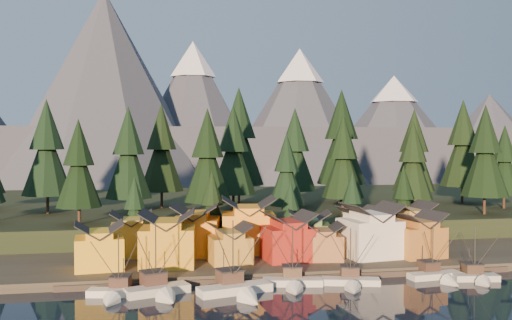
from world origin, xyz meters
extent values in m
plane|color=black|center=(0.00, 0.00, 0.00)|extent=(500.00, 500.00, 0.00)
cube|color=#332E25|center=(0.00, 40.00, 0.75)|extent=(400.00, 50.00, 1.50)
cube|color=black|center=(0.00, 90.00, 3.00)|extent=(420.00, 100.00, 6.00)
cube|color=#3E342C|center=(0.00, 16.50, 0.50)|extent=(80.00, 4.00, 1.00)
cube|color=#484C5C|center=(0.00, 240.00, 15.00)|extent=(560.00, 160.00, 30.00)
cone|color=#484C5C|center=(-45.00, 180.00, 45.00)|extent=(100.00, 100.00, 90.00)
cone|color=#484C5C|center=(-5.00, 198.00, 36.00)|extent=(80.00, 80.00, 72.00)
cone|color=white|center=(-5.00, 198.00, 63.36)|extent=(22.40, 22.40, 17.28)
cone|color=#484C5C|center=(45.00, 186.00, 34.00)|extent=(84.00, 84.00, 68.00)
cone|color=white|center=(45.00, 186.00, 59.84)|extent=(23.52, 23.52, 16.32)
cone|color=#484C5C|center=(100.00, 202.00, 29.00)|extent=(92.00, 92.00, 58.00)
cone|color=white|center=(100.00, 202.00, 51.04)|extent=(25.76, 25.76, 13.92)
cone|color=#484C5C|center=(160.00, 210.00, 25.00)|extent=(88.00, 88.00, 50.00)
cube|color=white|center=(-29.71, 10.85, 0.33)|extent=(9.66, 4.51, 1.50)
cone|color=white|center=(-30.66, 5.85, 0.33)|extent=(3.36, 3.64, 2.82)
cube|color=black|center=(-29.71, 10.85, -0.24)|extent=(9.89, 4.60, 0.33)
cube|color=#462E25|center=(-29.39, 12.52, 1.79)|extent=(3.48, 3.33, 1.69)
cube|color=#2A2727|center=(-29.39, 12.52, 2.73)|extent=(3.70, 3.55, 0.19)
cylinder|color=black|center=(-29.60, 11.41, 5.26)|extent=(0.17, 0.17, 8.46)
cylinder|color=black|center=(-29.03, 14.42, 3.10)|extent=(0.13, 0.13, 4.14)
cube|color=beige|center=(-23.68, 10.73, 0.39)|extent=(10.61, 6.40, 1.79)
cone|color=beige|center=(-21.91, 5.49, 0.39)|extent=(4.28, 4.33, 3.35)
cube|color=black|center=(-23.68, 10.73, -0.28)|extent=(10.86, 6.54, 0.39)
cube|color=#4D3329|center=(-24.27, 12.47, 2.12)|extent=(4.46, 4.32, 2.01)
cube|color=#2A2727|center=(-24.27, 12.47, 3.24)|extent=(4.75, 4.61, 0.22)
cylinder|color=black|center=(-23.87, 11.31, 6.26)|extent=(0.20, 0.20, 10.06)
cylinder|color=black|center=(-24.94, 14.45, 3.69)|extent=(0.16, 0.16, 4.92)
cube|color=white|center=(-11.56, 9.17, 0.40)|extent=(12.37, 6.42, 1.82)
cone|color=white|center=(-9.84, 2.87, 0.40)|extent=(4.36, 4.82, 3.41)
cube|color=black|center=(-11.56, 9.17, -0.28)|extent=(12.67, 6.56, 0.40)
cube|color=#51392B|center=(-12.14, 11.27, 2.16)|extent=(4.41, 4.25, 2.05)
cube|color=#2A2727|center=(-12.14, 11.27, 3.30)|extent=(4.69, 4.53, 0.23)
cylinder|color=black|center=(-11.75, 9.87, 6.37)|extent=(0.20, 0.20, 10.24)
cylinder|color=black|center=(-12.79, 13.65, 3.76)|extent=(0.16, 0.16, 5.01)
cube|color=beige|center=(-1.33, 12.35, 0.34)|extent=(10.23, 4.56, 1.58)
cone|color=beige|center=(-2.23, 7.00, 0.34)|extent=(3.48, 3.82, 2.96)
cube|color=black|center=(-1.33, 12.35, -0.25)|extent=(10.47, 4.65, 0.34)
cube|color=brown|center=(-1.03, 14.13, 1.87)|extent=(3.60, 3.44, 1.77)
cube|color=#2A2727|center=(-1.03, 14.13, 2.86)|extent=(3.83, 3.67, 0.20)
cylinder|color=black|center=(-1.23, 12.94, 5.52)|extent=(0.18, 0.18, 8.87)
cylinder|color=black|center=(-0.68, 16.14, 3.25)|extent=(0.14, 0.14, 4.33)
cube|color=beige|center=(8.38, 11.10, 0.33)|extent=(10.01, 5.12, 1.49)
cone|color=beige|center=(7.06, 5.99, 0.33)|extent=(3.53, 3.88, 2.80)
cube|color=black|center=(8.38, 11.10, -0.23)|extent=(10.25, 5.22, 0.33)
cube|color=#4D3529|center=(8.82, 12.80, 1.77)|extent=(3.59, 3.46, 1.68)
cube|color=#2A2727|center=(8.82, 12.80, 2.71)|extent=(3.82, 3.69, 0.19)
cylinder|color=black|center=(8.53, 11.66, 5.23)|extent=(0.17, 0.17, 8.40)
cylinder|color=black|center=(9.32, 14.73, 3.08)|extent=(0.13, 0.13, 4.11)
cube|color=beige|center=(24.27, 12.47, 0.32)|extent=(9.78, 3.86, 1.48)
cone|color=beige|center=(24.87, 7.28, 0.32)|extent=(3.14, 3.55, 2.78)
cube|color=black|center=(24.27, 12.47, -0.23)|extent=(10.01, 3.93, 0.32)
cube|color=#412E22|center=(24.07, 14.20, 1.76)|extent=(3.27, 3.10, 1.67)
cube|color=#2A2727|center=(24.07, 14.20, 2.69)|extent=(3.47, 3.31, 0.19)
cylinder|color=black|center=(24.20, 13.05, 5.19)|extent=(0.17, 0.17, 8.34)
cylinder|color=black|center=(23.84, 16.16, 3.06)|extent=(0.13, 0.13, 4.08)
cube|color=beige|center=(30.62, 9.91, 0.32)|extent=(7.91, 3.83, 1.47)
cone|color=beige|center=(30.01, 5.79, 0.32)|extent=(3.10, 2.97, 2.75)
cube|color=black|center=(30.62, 9.91, -0.23)|extent=(8.10, 3.90, 0.32)
cube|color=#473425|center=(30.82, 11.28, 1.74)|extent=(3.30, 3.15, 1.65)
cube|color=#2A2727|center=(30.82, 11.28, 2.66)|extent=(3.51, 3.36, 0.18)
cylinder|color=black|center=(30.68, 10.36, 5.13)|extent=(0.16, 0.16, 8.24)
cylinder|color=black|center=(31.05, 12.83, 3.02)|extent=(0.13, 0.13, 4.03)
cube|color=yellow|center=(-33.64, 23.75, 4.34)|extent=(8.96, 8.04, 5.67)
cube|color=yellow|center=(-33.64, 23.75, 7.74)|extent=(5.25, 7.51, 1.16)
cube|color=gold|center=(-21.71, 24.20, 4.99)|extent=(10.45, 9.48, 6.98)
cube|color=gold|center=(-21.71, 24.20, 9.14)|extent=(6.10, 8.89, 1.36)
cube|color=#BE8D31|center=(-10.29, 24.73, 3.96)|extent=(8.13, 7.70, 4.93)
cube|color=#BE8D31|center=(-10.29, 24.73, 6.93)|extent=(4.81, 7.18, 1.04)
cube|color=#A22419|center=(0.95, 25.11, 4.65)|extent=(9.76, 8.84, 6.31)
cube|color=#A22419|center=(0.95, 25.11, 8.42)|extent=(5.75, 8.23, 1.26)
cube|color=#A16739|center=(7.70, 24.56, 3.90)|extent=(7.57, 7.57, 4.80)
cube|color=#A16739|center=(7.70, 24.56, 6.76)|extent=(4.55, 7.03, 0.95)
cube|color=silver|center=(17.49, 24.86, 5.16)|extent=(10.94, 9.60, 7.32)
cube|color=silver|center=(17.49, 24.86, 9.50)|extent=(6.49, 8.84, 1.40)
cube|color=#A5692A|center=(26.61, 23.85, 4.49)|extent=(9.85, 8.96, 5.98)
cube|color=#A5692A|center=(26.61, 23.85, 8.08)|extent=(5.97, 8.16, 1.22)
cube|color=gold|center=(-28.45, 34.52, 4.62)|extent=(8.16, 7.28, 6.25)
cube|color=gold|center=(-28.45, 34.52, 8.30)|extent=(4.54, 7.08, 1.13)
cube|color=orange|center=(-16.03, 32.90, 5.15)|extent=(10.35, 9.90, 7.29)
cube|color=orange|center=(-16.03, 32.90, 9.41)|extent=(6.35, 9.00, 1.26)
cube|color=orange|center=(-5.28, 34.03, 5.45)|extent=(11.47, 10.08, 7.91)
cube|color=orange|center=(-5.28, 34.03, 10.13)|extent=(6.74, 9.37, 1.48)
cube|color=#4C733E|center=(6.80, 31.41, 4.42)|extent=(9.40, 8.25, 5.83)
cube|color=#4C733E|center=(6.80, 31.41, 7.90)|extent=(5.73, 7.41, 1.16)
cube|color=beige|center=(18.49, 33.63, 4.62)|extent=(9.08, 8.34, 6.23)
cube|color=beige|center=(18.49, 33.63, 8.28)|extent=(5.50, 7.61, 1.13)
cube|color=#AF843E|center=(29.84, 33.89, 4.95)|extent=(8.91, 8.41, 6.89)
cube|color=#AF843E|center=(29.84, 33.89, 8.98)|extent=(5.09, 8.04, 1.19)
cylinder|color=#332319|center=(-50.00, 68.00, 8.50)|extent=(0.70, 0.70, 5.00)
cone|color=black|center=(-50.00, 68.00, 19.33)|extent=(12.22, 12.22, 17.22)
cone|color=black|center=(-50.00, 68.00, 28.22)|extent=(8.33, 8.33, 12.50)
cylinder|color=#332319|center=(-40.00, 48.00, 8.01)|extent=(0.70, 0.70, 4.02)
cone|color=black|center=(-40.00, 48.00, 16.72)|extent=(9.83, 9.83, 13.85)
cone|color=black|center=(-40.00, 48.00, 23.87)|extent=(6.70, 6.70, 10.05)
cylinder|color=#332319|center=(-30.00, 60.00, 8.32)|extent=(0.70, 0.70, 4.65)
cone|color=black|center=(-30.00, 60.00, 18.39)|extent=(11.36, 11.36, 16.01)
cone|color=black|center=(-30.00, 60.00, 26.65)|extent=(7.75, 7.75, 11.62)
cylinder|color=#332319|center=(-22.00, 75.00, 8.47)|extent=(0.70, 0.70, 4.94)
cone|color=black|center=(-22.00, 75.00, 19.16)|extent=(12.06, 12.06, 17.00)
cone|color=black|center=(-22.00, 75.00, 27.93)|extent=(8.23, 8.23, 12.34)
cylinder|color=#332319|center=(-12.00, 50.00, 8.25)|extent=(0.70, 0.70, 4.49)
cone|color=black|center=(-12.00, 50.00, 17.98)|extent=(10.98, 10.98, 15.47)
cone|color=black|center=(-12.00, 50.00, 25.96)|extent=(7.49, 7.49, 11.23)
cylinder|color=#332319|center=(-4.00, 65.00, 8.40)|extent=(0.70, 0.70, 4.80)
cone|color=black|center=(-4.00, 65.00, 18.81)|extent=(11.74, 11.74, 16.54)
cone|color=black|center=(-4.00, 65.00, 27.34)|extent=(8.00, 8.00, 12.01)
cylinder|color=#332319|center=(6.00, 48.00, 7.74)|extent=(0.70, 0.70, 3.47)
cone|color=black|center=(6.00, 48.00, 15.25)|extent=(8.48, 8.48, 11.95)
cone|color=black|center=(6.00, 48.00, 21.42)|extent=(5.78, 5.78, 8.68)
cylinder|color=#332319|center=(14.00, 72.00, 8.38)|extent=(0.70, 0.70, 4.76)
cone|color=black|center=(14.00, 72.00, 18.70)|extent=(11.64, 11.64, 16.40)
cone|color=black|center=(14.00, 72.00, 27.16)|extent=(7.93, 7.93, 11.90)
cylinder|color=#332319|center=(22.00, 55.00, 8.14)|extent=(0.70, 0.70, 4.29)
cone|color=black|center=(22.00, 55.00, 17.44)|extent=(10.48, 10.48, 14.77)
cone|color=black|center=(22.00, 55.00, 25.06)|extent=(7.15, 7.15, 10.72)
cylinder|color=#332319|center=(30.00, 80.00, 8.91)|extent=(0.70, 0.70, 5.81)
cone|color=black|center=(30.00, 80.00, 21.50)|extent=(14.21, 14.21, 20.02)
cone|color=black|center=(30.00, 80.00, 31.83)|extent=(9.69, 9.69, 14.53)
cylinder|color=#332319|center=(38.00, 50.00, 8.03)|extent=(0.70, 0.70, 4.06)
cone|color=black|center=(38.00, 50.00, 16.83)|extent=(9.92, 9.92, 13.98)
cone|color=black|center=(38.00, 50.00, 24.04)|extent=(6.77, 6.77, 10.15)
cylinder|color=#332319|center=(46.00, 66.00, 8.36)|extent=(0.70, 0.70, 4.71)
cone|color=black|center=(46.00, 66.00, 18.56)|extent=(11.52, 11.52, 16.23)
cone|color=black|center=(46.00, 66.00, 26.94)|extent=(7.85, 7.85, 11.78)
cylinder|color=#332319|center=(56.00, 48.00, 8.37)|extent=(0.70, 0.70, 4.74)
cone|color=black|center=(56.00, 48.00, 18.65)|extent=(11.59, 11.59, 16.34)
cone|color=black|center=(56.00, 48.00, 27.08)|extent=(7.91, 7.91, 11.86)
cylinder|color=#332319|center=(64.00, 72.00, 8.63)|extent=(0.70, 0.70, 5.27)
cone|color=black|center=(64.00, 72.00, 20.05)|extent=(12.88, 12.88, 18.15)
cone|color=black|center=(64.00, 72.00, 29.42)|extent=(8.78, 8.78, 13.17)
cylinder|color=#332319|center=(0.00, 82.00, 8.94)|extent=(0.70, 0.70, 5.88)
cone|color=black|center=(0.00, 82.00, 21.67)|extent=(14.37, 14.37, 20.24)
cone|color=black|center=(0.00, 82.00, 32.12)|extent=(9.80, 9.80, 14.69)
cylinder|color=#332319|center=(68.00, 58.00, 7.96)|extent=(0.70, 0.70, 3.93)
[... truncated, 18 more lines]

